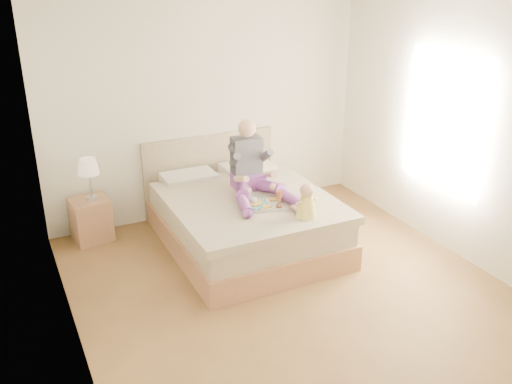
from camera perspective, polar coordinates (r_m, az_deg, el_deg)
name	(u,v)px	position (r m, az deg, el deg)	size (l,w,h in m)	color
room	(299,140)	(5.13, 4.31, 5.20)	(4.02, 4.22, 2.71)	brown
bed	(242,216)	(6.43, -1.39, -2.44)	(1.70, 2.18, 1.00)	#9D6C49
nightstand	(91,220)	(6.77, -16.17, -2.66)	(0.45, 0.41, 0.50)	#9D6C49
lamp	(88,169)	(6.51, -16.41, 2.24)	(0.24, 0.24, 0.49)	silver
adult	(252,171)	(6.25, -0.41, 2.10)	(0.68, 0.99, 0.81)	#793990
tray	(263,203)	(5.97, 0.66, -1.07)	(0.55, 0.48, 0.13)	silver
baby	(306,203)	(5.70, 5.03, -1.09)	(0.24, 0.32, 0.36)	#FFE450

